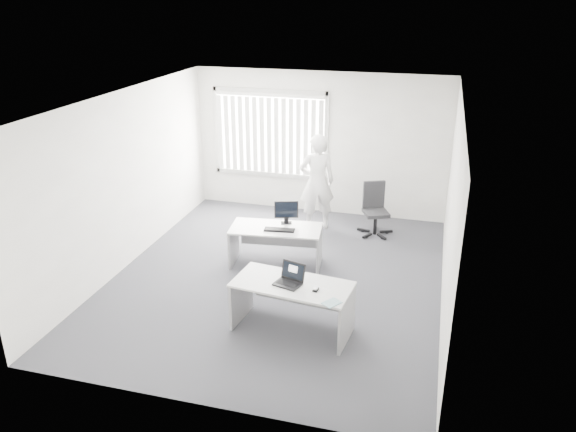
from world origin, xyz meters
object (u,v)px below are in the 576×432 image
(desk_far, at_px, (276,238))
(monitor, at_px, (286,212))
(laptop, at_px, (287,276))
(office_chair, at_px, (375,218))
(person, at_px, (317,182))
(desk_near, at_px, (292,297))

(desk_far, relative_size, monitor, 3.93)
(desk_far, distance_m, laptop, 1.98)
(office_chair, distance_m, person, 1.26)
(office_chair, distance_m, laptop, 3.63)
(desk_near, relative_size, office_chair, 1.65)
(laptop, distance_m, monitor, 2.12)
(office_chair, xyz_separation_m, monitor, (-1.28, -1.48, 0.56))
(monitor, bearing_deg, desk_near, -89.17)
(desk_near, distance_m, monitor, 2.11)
(desk_near, distance_m, desk_far, 1.92)
(office_chair, distance_m, monitor, 2.04)
(desk_near, bearing_deg, laptop, -126.62)
(desk_far, bearing_deg, office_chair, 44.11)
(desk_far, height_order, office_chair, office_chair)
(office_chair, bearing_deg, laptop, -124.96)
(desk_far, distance_m, office_chair, 2.21)
(person, distance_m, monitor, 1.48)
(desk_far, distance_m, person, 1.77)
(desk_near, relative_size, laptop, 4.78)
(office_chair, bearing_deg, desk_near, -124.35)
(laptop, bearing_deg, desk_far, 126.76)
(desk_far, height_order, monitor, monitor)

